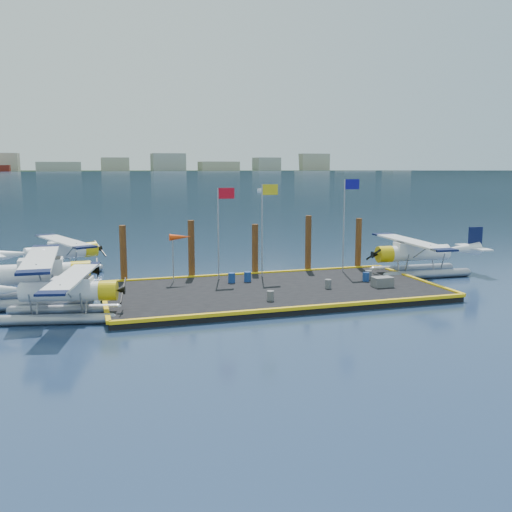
{
  "coord_description": "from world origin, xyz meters",
  "views": [
    {
      "loc": [
        -11.04,
        -32.25,
        7.81
      ],
      "look_at": [
        -0.48,
        2.0,
        2.13
      ],
      "focal_mm": 40.0,
      "sensor_mm": 36.0,
      "label": 1
    }
  ],
  "objects_px": {
    "seaplane_b": "(34,277)",
    "drum_2": "(366,277)",
    "drum_4": "(368,275)",
    "drum_0": "(232,278)",
    "flagpole_yellow": "(265,216)",
    "flagpole_blue": "(347,211)",
    "crate": "(382,282)",
    "seaplane_a": "(66,294)",
    "drum_1": "(328,284)",
    "windsock": "(180,238)",
    "piling_1": "(191,251)",
    "piling_2": "(255,251)",
    "seaplane_d": "(415,255)",
    "piling_3": "(308,245)",
    "piling_4": "(358,245)",
    "flagpole_red": "(221,219)",
    "drum_3": "(270,296)",
    "piling_0": "(123,256)",
    "drum_5": "(248,277)",
    "seaplane_c": "(60,254)"
  },
  "relations": [
    {
      "from": "windsock",
      "to": "piling_2",
      "type": "distance_m",
      "value": 5.9
    },
    {
      "from": "seaplane_b",
      "to": "drum_4",
      "type": "relative_size",
      "value": 17.16
    },
    {
      "from": "flagpole_yellow",
      "to": "drum_0",
      "type": "bearing_deg",
      "value": -153.15
    },
    {
      "from": "drum_3",
      "to": "piling_0",
      "type": "xyz_separation_m",
      "value": [
        -7.32,
        8.38,
        1.32
      ]
    },
    {
      "from": "piling_3",
      "to": "drum_3",
      "type": "bearing_deg",
      "value": -124.11
    },
    {
      "from": "piling_4",
      "to": "flagpole_yellow",
      "type": "bearing_deg",
      "value": -168.4
    },
    {
      "from": "piling_2",
      "to": "drum_4",
      "type": "bearing_deg",
      "value": -35.85
    },
    {
      "from": "crate",
      "to": "seaplane_c",
      "type": "bearing_deg",
      "value": 146.62
    },
    {
      "from": "drum_1",
      "to": "windsock",
      "type": "relative_size",
      "value": 0.18
    },
    {
      "from": "drum_4",
      "to": "piling_1",
      "type": "height_order",
      "value": "piling_1"
    },
    {
      "from": "crate",
      "to": "flagpole_yellow",
      "type": "relative_size",
      "value": 0.19
    },
    {
      "from": "seaplane_b",
      "to": "drum_2",
      "type": "relative_size",
      "value": 17.28
    },
    {
      "from": "piling_1",
      "to": "piling_2",
      "type": "xyz_separation_m",
      "value": [
        4.5,
        0.0,
        -0.2
      ]
    },
    {
      "from": "seaplane_d",
      "to": "seaplane_a",
      "type": "bearing_deg",
      "value": 105.31
    },
    {
      "from": "piling_4",
      "to": "piling_0",
      "type": "bearing_deg",
      "value": 180.0
    },
    {
      "from": "seaplane_d",
      "to": "seaplane_b",
      "type": "bearing_deg",
      "value": 96.03
    },
    {
      "from": "seaplane_b",
      "to": "drum_4",
      "type": "distance_m",
      "value": 20.69
    },
    {
      "from": "drum_1",
      "to": "piling_0",
      "type": "distance_m",
      "value": 13.4
    },
    {
      "from": "flagpole_blue",
      "to": "piling_2",
      "type": "relative_size",
      "value": 1.71
    },
    {
      "from": "seaplane_c",
      "to": "piling_4",
      "type": "relative_size",
      "value": 2.25
    },
    {
      "from": "drum_0",
      "to": "drum_3",
      "type": "distance_m",
      "value": 5.48
    },
    {
      "from": "flagpole_yellow",
      "to": "piling_0",
      "type": "relative_size",
      "value": 1.55
    },
    {
      "from": "drum_4",
      "to": "piling_0",
      "type": "xyz_separation_m",
      "value": [
        -15.4,
        4.63,
        1.3
      ]
    },
    {
      "from": "drum_1",
      "to": "piling_3",
      "type": "xyz_separation_m",
      "value": [
        1.27,
        6.35,
        1.47
      ]
    },
    {
      "from": "drum_0",
      "to": "piling_1",
      "type": "height_order",
      "value": "piling_1"
    },
    {
      "from": "crate",
      "to": "piling_3",
      "type": "distance_m",
      "value": 7.36
    },
    {
      "from": "flagpole_red",
      "to": "windsock",
      "type": "relative_size",
      "value": 1.92
    },
    {
      "from": "seaplane_c",
      "to": "flagpole_red",
      "type": "bearing_deg",
      "value": 33.91
    },
    {
      "from": "flagpole_red",
      "to": "piling_2",
      "type": "height_order",
      "value": "flagpole_red"
    },
    {
      "from": "seaplane_d",
      "to": "drum_2",
      "type": "distance_m",
      "value": 5.86
    },
    {
      "from": "seaplane_d",
      "to": "piling_2",
      "type": "relative_size",
      "value": 2.52
    },
    {
      "from": "drum_4",
      "to": "flagpole_blue",
      "type": "height_order",
      "value": "flagpole_blue"
    },
    {
      "from": "drum_0",
      "to": "flagpole_yellow",
      "type": "relative_size",
      "value": 0.1
    },
    {
      "from": "drum_2",
      "to": "drum_5",
      "type": "relative_size",
      "value": 0.92
    },
    {
      "from": "piling_2",
      "to": "drum_2",
      "type": "bearing_deg",
      "value": -40.47
    },
    {
      "from": "piling_2",
      "to": "piling_4",
      "type": "bearing_deg",
      "value": 0.0
    },
    {
      "from": "seaplane_c",
      "to": "drum_2",
      "type": "height_order",
      "value": "seaplane_c"
    },
    {
      "from": "drum_4",
      "to": "drum_0",
      "type": "bearing_deg",
      "value": 169.35
    },
    {
      "from": "seaplane_a",
      "to": "piling_3",
      "type": "xyz_separation_m",
      "value": [
        16.45,
        7.61,
        0.83
      ]
    },
    {
      "from": "crate",
      "to": "piling_4",
      "type": "bearing_deg",
      "value": 74.95
    },
    {
      "from": "drum_1",
      "to": "piling_3",
      "type": "relative_size",
      "value": 0.13
    },
    {
      "from": "crate",
      "to": "seaplane_a",
      "type": "bearing_deg",
      "value": -177.78
    },
    {
      "from": "piling_4",
      "to": "crate",
      "type": "bearing_deg",
      "value": -105.05
    },
    {
      "from": "piling_2",
      "to": "seaplane_d",
      "type": "bearing_deg",
      "value": -12.95
    },
    {
      "from": "drum_5",
      "to": "piling_2",
      "type": "bearing_deg",
      "value": 64.41
    },
    {
      "from": "seaplane_b",
      "to": "flagpole_blue",
      "type": "bearing_deg",
      "value": 96.81
    },
    {
      "from": "flagpole_yellow",
      "to": "flagpole_blue",
      "type": "xyz_separation_m",
      "value": [
        5.99,
        -0.0,
        0.17
      ]
    },
    {
      "from": "drum_0",
      "to": "drum_4",
      "type": "bearing_deg",
      "value": -10.65
    },
    {
      "from": "drum_0",
      "to": "piling_4",
      "type": "relative_size",
      "value": 0.16
    },
    {
      "from": "flagpole_blue",
      "to": "piling_4",
      "type": "bearing_deg",
      "value": 41.58
    }
  ]
}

